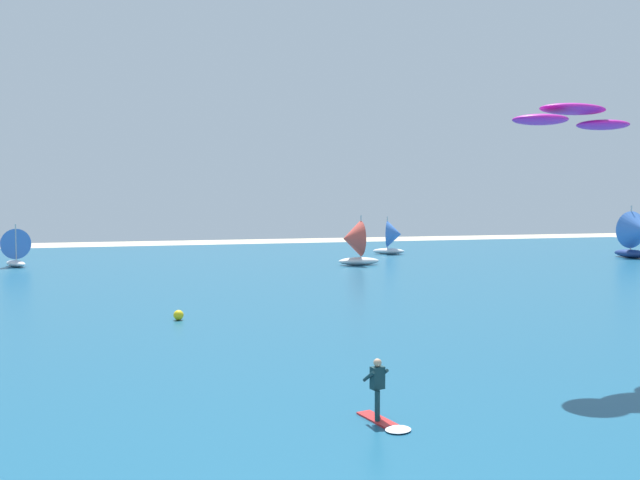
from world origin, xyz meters
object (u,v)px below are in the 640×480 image
kitesurfer (381,400)px  kite (573,117)px  marker_buoy (178,315)px  sailboat_far_left (393,237)px  sailboat_far_right (637,234)px  sailboat_leading (13,247)px  sailboat_mid_right (353,242)px

kitesurfer → kite: size_ratio=0.37×
marker_buoy → sailboat_far_left: bearing=51.8°
kitesurfer → sailboat_far_right: size_ratio=0.36×
kitesurfer → sailboat_far_right: sailboat_far_right is taller
sailboat_leading → sailboat_mid_right: size_ratio=0.84×
kitesurfer → marker_buoy: bearing=101.9°
kite → sailboat_far_right: kite is taller
sailboat_mid_right → kitesurfer: bearing=-110.1°
sailboat_leading → sailboat_far_right: 63.37m
kite → sailboat_leading: bearing=117.7°
kitesurfer → marker_buoy: kitesurfer is taller
sailboat_leading → sailboat_far_left: size_ratio=0.91×
sailboat_far_right → marker_buoy: bearing=-156.2°
kite → marker_buoy: (-12.55, 13.34, -8.63)m
sailboat_leading → marker_buoy: size_ratio=7.82×
sailboat_leading → marker_buoy: bearing=-70.3°
sailboat_far_right → sailboat_far_left: 26.22m
sailboat_leading → sailboat_far_right: size_ratio=0.70×
kite → sailboat_far_right: size_ratio=0.95×
sailboat_far_left → marker_buoy: (-28.12, -35.74, -1.76)m
sailboat_leading → marker_buoy: (11.81, -33.08, -1.57)m
marker_buoy → sailboat_leading: bearing=109.7°
kitesurfer → kite: (8.95, 3.67, 8.28)m
sailboat_far_right → sailboat_far_left: (-22.50, 13.45, -0.59)m
kite → sailboat_mid_right: size_ratio=1.14×
kite → sailboat_far_right: 52.53m
sailboat_far_right → marker_buoy: size_ratio=11.16×
kite → sailboat_leading: size_ratio=1.36×
kite → sailboat_far_left: bearing=72.4°
kite → sailboat_leading: (-24.36, 46.42, -7.06)m
sailboat_mid_right → marker_buoy: (-18.81, -24.49, -1.93)m
kitesurfer → sailboat_mid_right: (15.21, 41.50, 1.58)m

